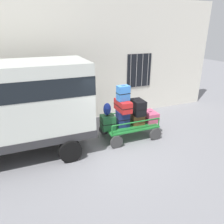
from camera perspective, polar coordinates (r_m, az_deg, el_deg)
The scene contains 13 objects.
ground_plane at distance 7.56m, azimuth 1.78°, elevation -8.92°, with size 40.00×40.00×0.00m, color gray.
building_wall at distance 9.34m, azimuth -5.40°, elevation 13.17°, with size 12.00×0.38×5.00m.
van at distance 6.98m, azimuth -25.71°, elevation 2.35°, with size 4.74×2.13×2.92m.
luggage_cart at distance 7.98m, azimuth 4.71°, elevation -4.04°, with size 1.99×1.18×0.51m.
cart_railing at distance 7.82m, azimuth 4.80°, elevation -1.53°, with size 1.87×1.05×0.33m.
suitcase_left_bottom at distance 7.49m, azimuth -1.12°, elevation -2.74°, with size 0.50×0.49×0.50m.
suitcase_midleft_bottom at distance 7.70m, azimuth 2.85°, elevation -1.70°, with size 0.47×0.43×0.59m.
suitcase_midleft_middle at distance 7.52m, azimuth 2.94°, elevation 1.71°, with size 0.39×0.79×0.39m.
suitcase_midleft_top at distance 7.38m, azimuth 3.00°, elevation 5.05°, with size 0.44×0.32×0.52m.
suitcase_center_bottom at distance 7.96m, azimuth 6.74°, elevation -1.84°, with size 0.50×0.44×0.39m.
suitcase_center_middle at distance 7.78m, azimuth 6.90°, elevation 1.29°, with size 0.43×0.65×0.54m.
suitcase_midright_bottom at distance 8.29m, azimuth 10.06°, elevation -1.11°, with size 0.46×0.67×0.37m.
backpack at distance 7.35m, azimuth -1.29°, elevation 0.73°, with size 0.27×0.22×0.44m.
Camera 1 is at (-2.67, -5.96, 3.81)m, focal length 34.39 mm.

